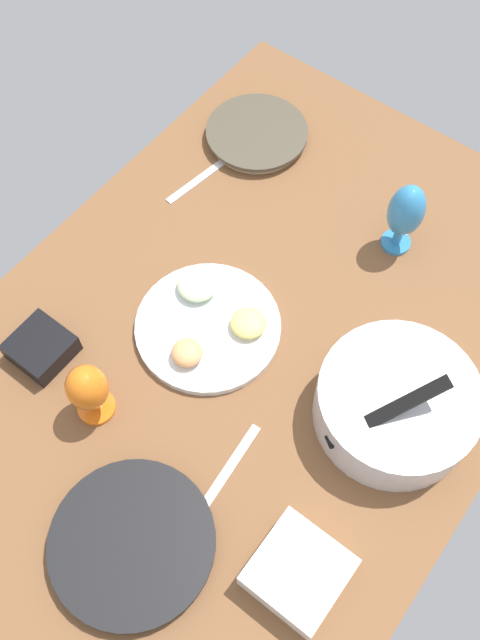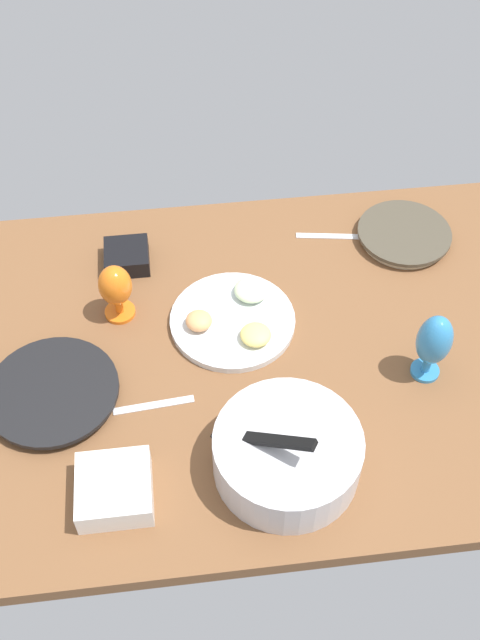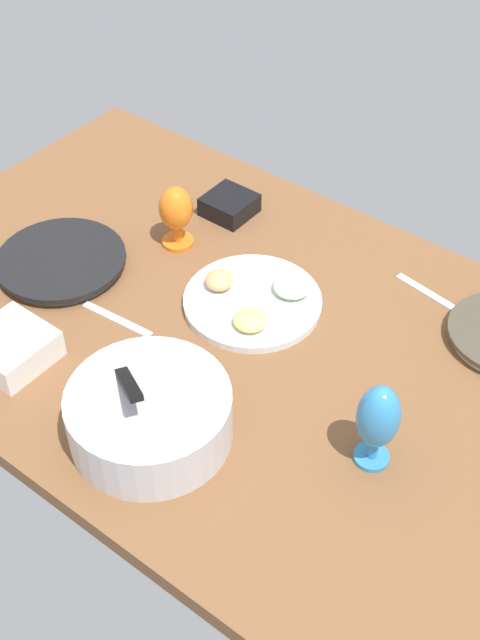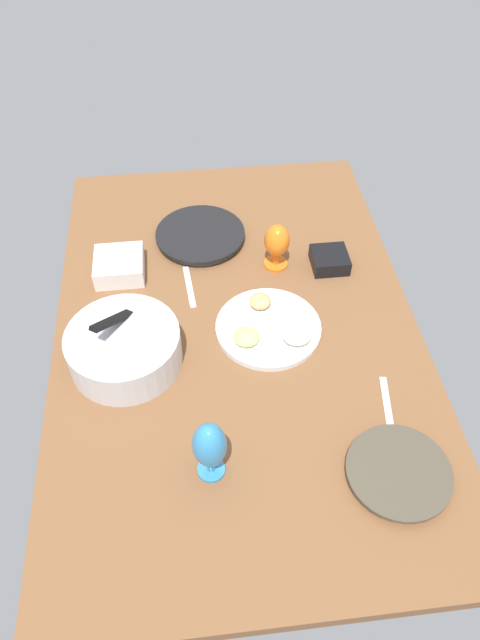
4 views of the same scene
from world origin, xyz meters
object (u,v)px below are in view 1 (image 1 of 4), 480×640
Objects in this scene: dinner_plate_right at (132,543)px; square_bowl_white at (298,572)px; mixing_bowl at (396,404)px; fruit_platter at (208,324)px; hurricane_glass_orange at (88,389)px; dinner_plate_left at (257,134)px; hurricane_glass_blue at (406,213)px; square_bowl_black at (41,347)px.

square_bowl_white reaches higher than dinner_plate_right.
fruit_platter is (6.28, -40.12, -4.30)cm from mixing_bowl.
dinner_plate_right is at bearing 21.53° from fruit_platter.
hurricane_glass_orange is 1.04× the size of square_bowl_white.
fruit_platter is 1.94× the size of hurricane_glass_orange.
dinner_plate_left is 1.59× the size of hurricane_glass_orange.
hurricane_glass_blue is (6.29, 43.15, 9.66)cm from dinner_plate_left.
square_bowl_white is at bearing 86.56° from square_bowl_black.
fruit_platter is 29.00cm from hurricane_glass_orange.
square_bowl_white is (76.91, 66.01, 2.03)cm from dinner_plate_left.
mixing_bowl is 70.48cm from square_bowl_black.
dinner_plate_right is 0.98× the size of fruit_platter.
hurricane_glass_blue is at bearing 81.70° from dinner_plate_left.
hurricane_glass_orange is at bearing -91.99° from square_bowl_white.
hurricane_glass_blue reaches higher than square_bowl_black.
mixing_bowl reaches higher than fruit_platter.
hurricane_glass_blue is (-35.39, -20.28, 5.30)cm from mixing_bowl.
mixing_bowl is 1.62× the size of hurricane_glass_blue.
mixing_bowl is 2.03× the size of square_bowl_white.
square_bowl_black is at bearing -42.56° from fruit_platter.
hurricane_glass_orange is at bearing -20.68° from hurricane_glass_blue.
square_bowl_white is (70.62, 22.87, -7.64)cm from hurricane_glass_blue.
dinner_plate_right is 1.90× the size of hurricane_glass_orange.
square_bowl_white is (1.70, 48.88, -5.78)cm from hurricane_glass_orange.
dinner_plate_left is 1.31× the size of hurricane_glass_blue.
fruit_platter is (47.96, 23.31, 0.07)cm from dinner_plate_left.
hurricane_glass_blue is 79.67cm from square_bowl_black.
hurricane_glass_blue reaches higher than square_bowl_white.
mixing_bowl is 40.84cm from fruit_platter.
square_bowl_white is (3.95, 65.66, 0.78)cm from square_bowl_black.
square_bowl_white reaches higher than fruit_platter.
mixing_bowl is 41.13cm from hurricane_glass_blue.
hurricane_glass_blue reaches higher than fruit_platter.
hurricane_glass_orange is (33.53, -46.30, 3.44)cm from mixing_bowl.
mixing_bowl is (41.68, 63.43, 4.37)cm from dinner_plate_left.
fruit_platter is 2.69× the size of square_bowl_black.
fruit_platter is at bearing -25.46° from hurricane_glass_blue.
hurricane_glass_orange reaches higher than dinner_plate_right.
square_bowl_black reaches higher than dinner_plate_right.
hurricane_glass_orange is (75.22, 17.13, 7.80)cm from dinner_plate_left.
mixing_bowl is 57.27cm from hurricane_glass_orange.
mixing_bowl is at bearing -175.80° from square_bowl_white.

